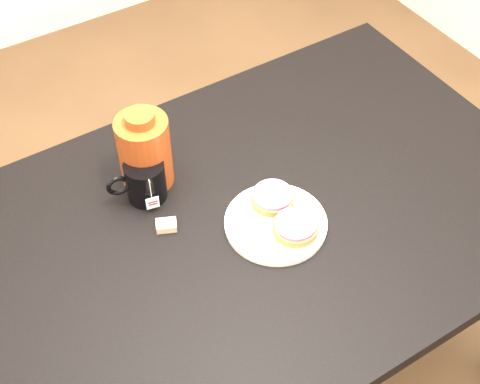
# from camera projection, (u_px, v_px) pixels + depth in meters

# --- Properties ---
(ground_plane) EXTENTS (4.00, 4.00, 0.00)m
(ground_plane) POSITION_uv_depth(u_px,v_px,m) (248.00, 371.00, 2.06)
(ground_plane) COLOR brown
(table) EXTENTS (1.40, 0.90, 0.75)m
(table) POSITION_uv_depth(u_px,v_px,m) (251.00, 240.00, 1.56)
(table) COLOR black
(table) RESTS_ON ground_plane
(plate) EXTENTS (0.23, 0.23, 0.02)m
(plate) POSITION_uv_depth(u_px,v_px,m) (276.00, 223.00, 1.48)
(plate) COLOR white
(plate) RESTS_ON table
(bagel_back) EXTENTS (0.13, 0.13, 0.03)m
(bagel_back) POSITION_uv_depth(u_px,v_px,m) (273.00, 197.00, 1.50)
(bagel_back) COLOR brown
(bagel_back) RESTS_ON plate
(bagel_front) EXTENTS (0.14, 0.14, 0.03)m
(bagel_front) POSITION_uv_depth(u_px,v_px,m) (295.00, 227.00, 1.45)
(bagel_front) COLOR brown
(bagel_front) RESTS_ON plate
(mug) EXTENTS (0.14, 0.11, 0.10)m
(mug) POSITION_uv_depth(u_px,v_px,m) (145.00, 180.00, 1.50)
(mug) COLOR black
(mug) RESTS_ON table
(teabag_pouch) EXTENTS (0.05, 0.05, 0.02)m
(teabag_pouch) POSITION_uv_depth(u_px,v_px,m) (166.00, 225.00, 1.47)
(teabag_pouch) COLOR #C6B793
(teabag_pouch) RESTS_ON table
(bagel_package) EXTENTS (0.15, 0.15, 0.20)m
(bagel_package) POSITION_uv_depth(u_px,v_px,m) (145.00, 151.00, 1.50)
(bagel_package) COLOR maroon
(bagel_package) RESTS_ON table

